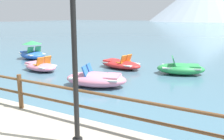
{
  "coord_description": "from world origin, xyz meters",
  "views": [
    {
      "loc": [
        5.25,
        -2.76,
        2.89
      ],
      "look_at": [
        0.96,
        5.0,
        0.9
      ],
      "focal_mm": 38.78,
      "sensor_mm": 36.0,
      "label": 1
    }
  ],
  "objects_px": {
    "pedal_boat_4": "(181,68)",
    "pedal_boat_6": "(32,53)",
    "pedal_boat_1": "(120,64)",
    "pedal_boat_0": "(40,66)",
    "pedal_boat_3": "(96,79)",
    "lamp_post": "(74,24)"
  },
  "relations": [
    {
      "from": "lamp_post",
      "to": "pedal_boat_1",
      "type": "bearing_deg",
      "value": 111.54
    },
    {
      "from": "pedal_boat_1",
      "to": "pedal_boat_6",
      "type": "relative_size",
      "value": 1.1
    },
    {
      "from": "pedal_boat_6",
      "to": "pedal_boat_4",
      "type": "bearing_deg",
      "value": 2.15
    },
    {
      "from": "lamp_post",
      "to": "pedal_boat_4",
      "type": "xyz_separation_m",
      "value": [
        0.01,
        8.6,
        -2.45
      ]
    },
    {
      "from": "pedal_boat_4",
      "to": "lamp_post",
      "type": "bearing_deg",
      "value": -90.05
    },
    {
      "from": "lamp_post",
      "to": "pedal_boat_6",
      "type": "distance_m",
      "value": 13.17
    },
    {
      "from": "pedal_boat_0",
      "to": "pedal_boat_1",
      "type": "bearing_deg",
      "value": 37.19
    },
    {
      "from": "pedal_boat_3",
      "to": "pedal_boat_4",
      "type": "distance_m",
      "value": 4.65
    },
    {
      "from": "pedal_boat_1",
      "to": "pedal_boat_6",
      "type": "distance_m",
      "value": 6.71
    },
    {
      "from": "pedal_boat_3",
      "to": "pedal_boat_6",
      "type": "height_order",
      "value": "pedal_boat_6"
    },
    {
      "from": "pedal_boat_3",
      "to": "pedal_boat_4",
      "type": "xyz_separation_m",
      "value": [
        2.58,
        3.87,
        -0.02
      ]
    },
    {
      "from": "pedal_boat_4",
      "to": "pedal_boat_6",
      "type": "bearing_deg",
      "value": -177.85
    },
    {
      "from": "lamp_post",
      "to": "pedal_boat_0",
      "type": "height_order",
      "value": "lamp_post"
    },
    {
      "from": "pedal_boat_0",
      "to": "pedal_boat_4",
      "type": "height_order",
      "value": "pedal_boat_4"
    },
    {
      "from": "pedal_boat_4",
      "to": "pedal_boat_6",
      "type": "height_order",
      "value": "pedal_boat_6"
    },
    {
      "from": "pedal_boat_1",
      "to": "pedal_boat_0",
      "type": "bearing_deg",
      "value": -142.81
    },
    {
      "from": "pedal_boat_0",
      "to": "pedal_boat_6",
      "type": "distance_m",
      "value": 4.05
    },
    {
      "from": "pedal_boat_3",
      "to": "pedal_boat_4",
      "type": "relative_size",
      "value": 1.08
    },
    {
      "from": "pedal_boat_0",
      "to": "pedal_boat_3",
      "type": "distance_m",
      "value": 4.36
    },
    {
      "from": "lamp_post",
      "to": "pedal_boat_3",
      "type": "distance_m",
      "value": 5.91
    },
    {
      "from": "pedal_boat_3",
      "to": "pedal_boat_6",
      "type": "distance_m",
      "value": 8.23
    },
    {
      "from": "pedal_boat_1",
      "to": "pedal_boat_3",
      "type": "distance_m",
      "value": 3.76
    }
  ]
}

